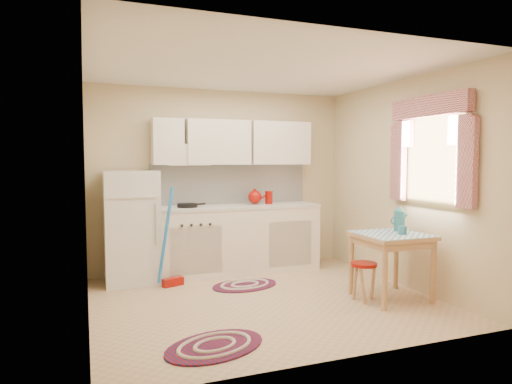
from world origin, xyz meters
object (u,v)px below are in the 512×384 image
fridge (131,227)px  stool (364,282)px  base_cabinets (236,240)px  table (391,267)px

fridge → stool: fridge is taller
base_cabinets → fridge: bearing=-177.9°
fridge → table: 3.13m
table → stool: table is taller
fridge → stool: (2.28, -1.67, -0.49)m
table → base_cabinets: bearing=124.7°
stool → fridge: bearing=143.8°
base_cabinets → table: base_cabinets is taller
fridge → base_cabinets: 1.42m
base_cabinets → stool: (0.89, -1.72, -0.23)m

